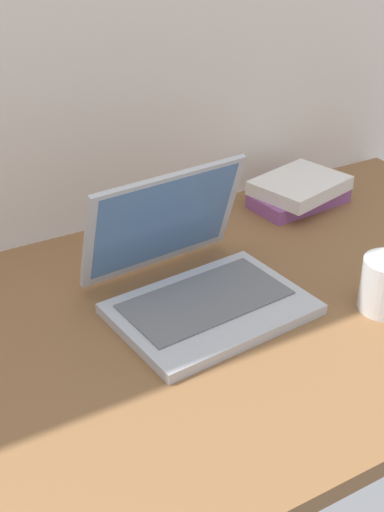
% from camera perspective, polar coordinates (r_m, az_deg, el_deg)
% --- Properties ---
extents(desk, '(1.60, 0.76, 0.03)m').
position_cam_1_polar(desk, '(1.09, -1.67, -6.64)').
color(desk, brown).
rests_on(desk, ground).
extents(laptop, '(0.33, 0.31, 0.21)m').
position_cam_1_polar(laptop, '(1.12, 0.17, -1.81)').
color(laptop, '#B2B5BA').
rests_on(laptop, desk).
extents(book_stack, '(0.22, 0.19, 0.06)m').
position_cam_1_polar(book_stack, '(1.48, 9.07, 5.43)').
color(book_stack, '#8C4C8C').
rests_on(book_stack, desk).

